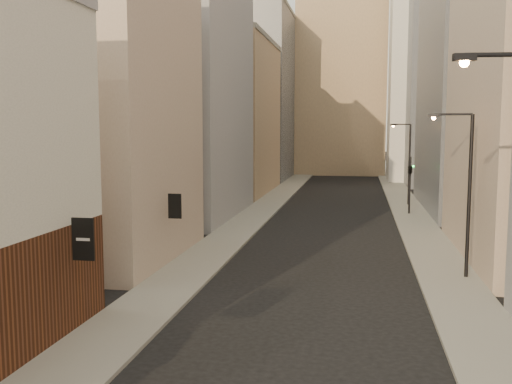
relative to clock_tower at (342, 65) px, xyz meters
name	(u,v)px	position (x,y,z in m)	size (l,w,h in m)	color
sidewalk_left	(276,198)	(-5.50, -37.00, -17.56)	(3.00, 140.00, 0.15)	gray
sidewalk_right	(403,201)	(7.50, -37.00, -17.56)	(3.00, 140.00, 0.15)	gray
left_bldg_beige	(104,118)	(-11.00, -66.00, -9.63)	(8.00, 12.00, 16.00)	tan
left_bldg_grey	(188,97)	(-11.00, -50.00, -7.63)	(8.00, 16.00, 20.00)	gray
left_bldg_tan	(235,118)	(-11.00, -32.00, -9.13)	(8.00, 18.00, 17.00)	#9C8062
left_bldg_wingrid	(264,97)	(-11.00, -12.00, -5.63)	(8.00, 20.00, 24.00)	gray
right_bldg_wingrid	(475,65)	(13.00, -42.00, -4.63)	(8.00, 20.00, 26.00)	gray
clock_tower	(342,65)	(0.00, 0.00, 0.00)	(14.00, 14.00, 44.90)	#9C8062
white_tower	(421,45)	(11.00, -14.00, 0.97)	(8.00, 8.00, 41.50)	silver
streetlamp_mid	(465,186)	(8.15, -67.18, -12.98)	(2.09, 0.73, 8.15)	black
streetlamp_far	(407,159)	(7.58, -40.41, -13.17)	(1.97, 0.83, 7.82)	black
traffic_light_right	(410,170)	(7.36, -46.22, -13.78)	(0.70, 0.70, 5.00)	black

